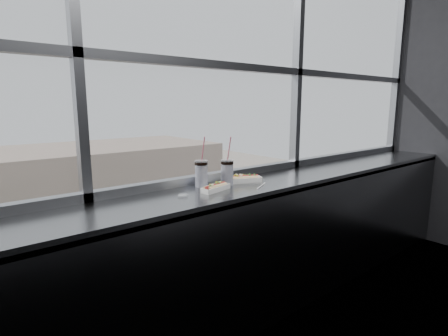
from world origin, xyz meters
TOP-DOWN VIEW (x-y plane):
  - wall_back_lower at (0.00, 1.50)m, footprint 6.00×0.00m
  - window_glass at (0.00, 1.52)m, footprint 6.00×0.00m
  - window_mullions at (0.00, 1.50)m, footprint 6.00×0.08m
  - counter at (0.00, 1.23)m, footprint 6.00×0.55m
  - counter_fascia at (0.00, 0.97)m, footprint 6.00×0.04m
  - hotdog_tray_left at (-0.20, 1.20)m, footprint 0.26×0.14m
  - hotdog_tray_right at (0.13, 1.27)m, footprint 0.29×0.20m
  - soda_cup_left at (-0.20, 1.37)m, footprint 0.10×0.10m
  - soda_cup_right at (-0.03, 1.29)m, footprint 0.10×0.10m
  - loose_straw at (0.15, 1.10)m, footprint 0.18×0.10m
  - wrapper at (-0.47, 1.22)m, footprint 0.09×0.06m
  - street_asphalt at (0.00, 21.50)m, footprint 80.00×10.00m
  - car_near_d at (8.44, 17.50)m, footprint 3.40×6.52m
  - car_far_b at (3.89, 25.50)m, footprint 2.88×6.04m
  - car_near_e at (15.69, 17.50)m, footprint 3.48×6.93m
  - pedestrian_d at (9.09, 29.13)m, footprint 0.76×1.02m
  - tree_center at (2.06, 29.50)m, footprint 2.83×2.83m
  - tree_right at (10.77, 29.50)m, footprint 2.86×2.86m

SIDE VIEW (x-z plane):
  - street_asphalt at x=0.00m, z-range -11.00..-10.94m
  - car_far_b at x=3.89m, z-range -10.94..-8.98m
  - car_near_d at x=8.44m, z-range -10.94..-8.86m
  - car_near_e at x=15.69m, z-range -10.94..-8.72m
  - pedestrian_d at x=9.09m, z-range -10.96..-8.67m
  - tree_center at x=2.06m, z-range -10.21..-5.78m
  - tree_right at x=10.77m, z-range -10.21..-5.74m
  - wall_back_lower at x=0.00m, z-range -2.45..3.55m
  - counter_fascia at x=0.00m, z-range 0.03..1.07m
  - counter at x=0.00m, z-range 1.04..1.10m
  - loose_straw at x=0.15m, z-range 1.10..1.11m
  - wrapper at x=-0.47m, z-range 1.10..1.12m
  - hotdog_tray_left at x=-0.20m, z-range 1.09..1.15m
  - hotdog_tray_right at x=0.13m, z-range 1.09..1.16m
  - soda_cup_right at x=-0.03m, z-range 1.02..1.39m
  - soda_cup_left at x=-0.20m, z-range 1.02..1.40m
  - window_glass at x=0.00m, z-range -0.70..5.30m
  - window_mullions at x=0.00m, z-range 1.10..3.50m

